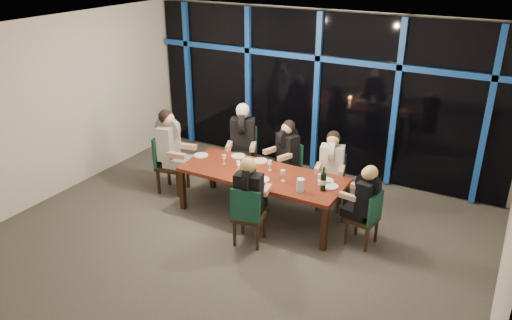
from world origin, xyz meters
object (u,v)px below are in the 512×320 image
object	(u,v)px
chair_far_mid	(289,165)
diner_far_mid	(286,147)
chair_far_left	(243,152)
diner_far_left	(243,133)
diner_end_right	(365,193)
dining_table	(262,177)
water_pitcher	(301,185)
chair_end_right	(368,216)
diner_near_mid	(249,188)
diner_end_left	(170,139)
chair_near_mid	(248,213)
diner_far_right	(332,159)
chair_far_right	(331,178)
wine_bottle	(323,181)
chair_end_left	(167,160)

from	to	relation	value
chair_far_mid	diner_far_mid	bearing A→B (deg)	-90.00
chair_far_left	diner_far_left	size ratio (longest dim) A/B	1.03
diner_end_right	dining_table	bearing A→B (deg)	-81.67
diner_end_right	water_pitcher	distance (m)	0.92
chair_end_right	diner_near_mid	distance (m)	1.74
chair_end_right	diner_end_left	world-z (taller)	diner_end_left
chair_near_mid	diner_far_right	size ratio (longest dim) A/B	1.05
diner_far_left	water_pitcher	bearing A→B (deg)	-58.36
chair_far_right	diner_end_right	xyz separation A→B (m)	(0.83, -0.86, 0.31)
wine_bottle	chair_far_mid	bearing A→B (deg)	134.68
chair_end_left	diner_far_right	size ratio (longest dim) A/B	1.15
diner_far_mid	diner_end_left	bearing A→B (deg)	-130.05
chair_far_right	diner_end_left	bearing A→B (deg)	-175.10
chair_end_right	diner_end_right	size ratio (longest dim) A/B	1.03
chair_far_right	diner_far_right	xyz separation A→B (m)	(0.02, -0.08, 0.36)
chair_far_right	chair_end_left	size ratio (longest dim) A/B	0.89
chair_end_right	diner_end_right	bearing A→B (deg)	-90.00
diner_near_mid	chair_far_left	bearing A→B (deg)	-68.14
chair_end_right	diner_end_left	xyz separation A→B (m)	(-3.51, 0.02, 0.49)
chair_near_mid	chair_end_right	bearing A→B (deg)	-162.08
diner_end_left	wine_bottle	bearing A→B (deg)	-102.20
chair_end_right	wine_bottle	distance (m)	0.80
chair_end_right	diner_far_left	xyz separation A→B (m)	(-2.62, 0.93, 0.49)
dining_table	chair_end_right	distance (m)	1.74
chair_far_right	diner_near_mid	size ratio (longest dim) A/B	1.00
chair_far_right	chair_end_right	xyz separation A→B (m)	(0.90, -0.87, -0.03)
chair_end_right	chair_near_mid	bearing A→B (deg)	-52.35
diner_far_right	diner_end_right	distance (m)	1.12
diner_end_left	diner_end_right	size ratio (longest dim) A/B	1.19
diner_far_mid	diner_near_mid	size ratio (longest dim) A/B	0.97
dining_table	diner_end_left	distance (m)	1.81
diner_far_mid	water_pitcher	distance (m)	1.43
diner_near_mid	wine_bottle	world-z (taller)	diner_near_mid
dining_table	wine_bottle	distance (m)	1.07
diner_far_right	diner_near_mid	world-z (taller)	diner_near_mid
diner_end_left	diner_far_mid	bearing A→B (deg)	-73.24
dining_table	diner_far_mid	distance (m)	0.93
dining_table	chair_far_left	size ratio (longest dim) A/B	2.57
chair_end_left	chair_end_right	distance (m)	3.60
chair_far_right	diner_near_mid	world-z (taller)	diner_near_mid
chair_end_left	diner_near_mid	distance (m)	2.24
water_pitcher	chair_end_right	bearing A→B (deg)	34.48
diner_far_left	diner_far_right	bearing A→B (deg)	-27.45
chair_near_mid	diner_end_left	xyz separation A→B (m)	(-2.02, 0.85, 0.45)
diner_far_mid	diner_far_right	size ratio (longest dim) A/B	1.00
chair_end_right	chair_near_mid	xyz separation A→B (m)	(-1.50, -0.83, 0.04)
diner_end_left	diner_near_mid	xyz separation A→B (m)	(2.00, -0.77, -0.08)
water_pitcher	diner_end_right	bearing A→B (deg)	36.32
dining_table	chair_near_mid	size ratio (longest dim) A/B	2.79
chair_far_mid	diner_far_left	size ratio (longest dim) A/B	0.92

